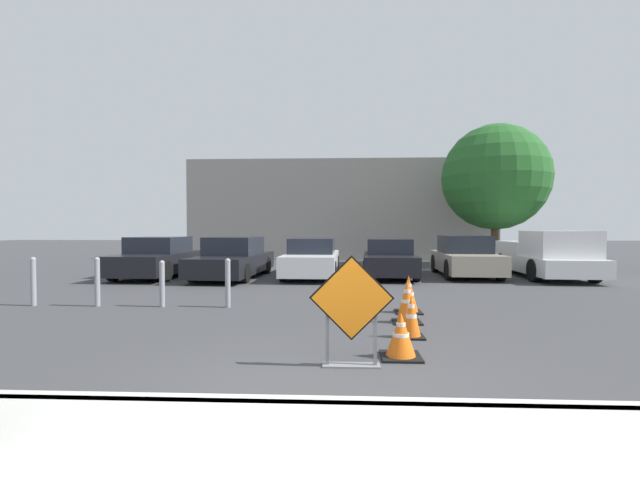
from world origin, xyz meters
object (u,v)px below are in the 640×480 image
pickup_truck (548,257)px  parked_car_nearest (158,258)px  traffic_cone_second (411,317)px  parked_car_fifth (465,257)px  traffic_cone_fourth (408,295)px  bollard_nearest (228,282)px  bollard_third (97,280)px  traffic_cone_nearest (401,336)px  parked_car_second (234,259)px  parked_car_fourth (389,259)px  bollard_fourth (33,280)px  traffic_cone_third (407,302)px  bollard_second (162,282)px  parked_car_third (312,259)px  road_closed_sign (351,308)px

pickup_truck → parked_car_nearest: bearing=3.9°
traffic_cone_second → parked_car_fifth: parked_car_fifth is taller
traffic_cone_fourth → bollard_nearest: (-3.73, 0.40, 0.19)m
bollard_nearest → bollard_third: bollard_third is taller
traffic_cone_nearest → bollard_nearest: size_ratio=0.56×
parked_car_second → parked_car_fourth: (5.36, 0.48, -0.02)m
parked_car_second → bollard_nearest: size_ratio=4.57×
parked_car_fourth → bollard_fourth: bearing=39.4°
parked_car_nearest → bollard_nearest: 6.90m
parked_car_fifth → traffic_cone_third: bearing=69.9°
parked_car_nearest → bollard_second: (2.53, -5.67, -0.12)m
traffic_cone_nearest → parked_car_third: (-1.75, 9.32, 0.34)m
bollard_third → parked_car_nearest: bearing=101.1°
road_closed_sign → traffic_cone_nearest: size_ratio=2.31×
traffic_cone_nearest → parked_car_fifth: bearing=69.6°
traffic_cone_second → parked_car_fifth: bearing=69.1°
parked_car_nearest → parked_car_fifth: parked_car_fifth is taller
traffic_cone_nearest → traffic_cone_fourth: traffic_cone_fourth is taller
bollard_nearest → bollard_second: size_ratio=1.05×
traffic_cone_third → traffic_cone_fourth: traffic_cone_third is taller
traffic_cone_fourth → parked_car_fifth: bearing=65.6°
parked_car_fifth → pickup_truck: (2.66, -0.42, 0.06)m
parked_car_second → bollard_fourth: parked_car_second is taller
parked_car_third → traffic_cone_nearest: bearing=102.1°
parked_car_nearest → parked_car_second: size_ratio=0.92×
traffic_cone_second → parked_car_fourth: (0.63, 8.38, 0.30)m
traffic_cone_second → traffic_cone_third: bearing=84.5°
parked_car_fourth → traffic_cone_second: bearing=89.3°
parked_car_second → bollard_nearest: parked_car_second is taller
bollard_second → parked_car_second: bearing=88.4°
traffic_cone_fourth → traffic_cone_third: bearing=-100.5°
traffic_cone_third → bollard_nearest: size_ratio=0.73×
traffic_cone_second → bollard_second: (-4.88, 2.36, 0.20)m
road_closed_sign → traffic_cone_third: (1.06, 2.49, -0.35)m
bollard_second → parked_car_third: bearing=64.5°
bollard_nearest → traffic_cone_fourth: bearing=-6.2°
parked_car_second → bollard_second: 5.55m
traffic_cone_third → traffic_cone_fourth: size_ratio=1.03×
traffic_cone_second → bollard_third: size_ratio=0.62×
parked_car_fourth → parked_car_fifth: bearing=-170.7°
road_closed_sign → bollard_nearest: bearing=123.4°
traffic_cone_fourth → parked_car_second: parked_car_second is taller
traffic_cone_third → bollard_second: bearing=165.2°
traffic_cone_second → pickup_truck: size_ratio=0.13×
bollard_second → bollard_fourth: 2.84m
bollard_nearest → bollard_second: bollard_nearest is taller
traffic_cone_nearest → parked_car_nearest: (-7.11, 9.06, 0.36)m
parked_car_third → parked_car_fourth: parked_car_third is taller
traffic_cone_fourth → parked_car_second: (-5.00, 5.95, 0.27)m
road_closed_sign → traffic_cone_fourth: road_closed_sign is taller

